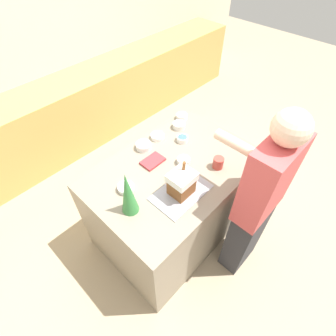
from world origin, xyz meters
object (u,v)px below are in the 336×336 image
object	(u,v)px
candy_bowl_far_right	(184,161)
cookbook	(153,161)
candy_bowl_beside_tree	(126,188)
candy_bowl_behind_tray	(182,139)
decorative_tree	(128,193)
gingerbread_house	(182,183)
candy_bowl_far_left	(144,146)
mug	(218,163)
baking_tray	(181,192)
candy_bowl_near_tray_left	(158,136)
person	(258,204)
candy_bowl_near_tray_right	(179,125)
candy_bowl_front_corner	(182,116)

from	to	relation	value
candy_bowl_far_right	cookbook	world-z (taller)	candy_bowl_far_right
candy_bowl_beside_tree	candy_bowl_behind_tray	world-z (taller)	candy_bowl_behind_tray
decorative_tree	candy_bowl_beside_tree	size ratio (longest dim) A/B	2.97
gingerbread_house	candy_bowl_far_right	xyz separation A→B (m)	(0.24, 0.19, -0.09)
candy_bowl_far_left	cookbook	bearing A→B (deg)	-109.53
gingerbread_house	mug	bearing A→B (deg)	-5.51
baking_tray	cookbook	bearing A→B (deg)	78.65
baking_tray	candy_bowl_far_left	xyz separation A→B (m)	(0.14, 0.56, 0.02)
candy_bowl_near_tray_left	candy_bowl_beside_tree	bearing A→B (deg)	-156.55
baking_tray	candy_bowl_behind_tray	distance (m)	0.59
candy_bowl_behind_tray	person	xyz separation A→B (m)	(-0.11, -0.84, -0.07)
candy_bowl_behind_tray	mug	world-z (taller)	mug
candy_bowl_far_left	cookbook	world-z (taller)	candy_bowl_far_left
candy_bowl_behind_tray	mug	size ratio (longest dim) A/B	1.05
candy_bowl_behind_tray	cookbook	distance (m)	0.37
decorative_tree	candy_bowl_behind_tray	size ratio (longest dim) A/B	3.69
candy_bowl_behind_tray	person	world-z (taller)	person
baking_tray	person	xyz separation A→B (m)	(0.34, -0.46, -0.04)
candy_bowl_behind_tray	candy_bowl_near_tray_right	bearing A→B (deg)	50.96
candy_bowl_behind_tray	mug	bearing A→B (deg)	-95.78
baking_tray	gingerbread_house	distance (m)	0.11
decorative_tree	mug	size ratio (longest dim) A/B	3.89
candy_bowl_front_corner	cookbook	distance (m)	0.65
baking_tray	cookbook	xyz separation A→B (m)	(0.08, 0.38, 0.01)
gingerbread_house	person	distance (m)	0.59
candy_bowl_far_right	person	bearing A→B (deg)	-81.73
candy_bowl_front_corner	baking_tray	bearing A→B (deg)	-138.68
gingerbread_house	candy_bowl_behind_tray	distance (m)	0.59
baking_tray	candy_bowl_front_corner	world-z (taller)	candy_bowl_front_corner
baking_tray	candy_bowl_beside_tree	world-z (taller)	candy_bowl_beside_tree
baking_tray	decorative_tree	distance (m)	0.43
candy_bowl_near_tray_left	person	size ratio (longest dim) A/B	0.07
candy_bowl_front_corner	decorative_tree	bearing A→B (deg)	-156.88
candy_bowl_far_left	candy_bowl_behind_tray	world-z (taller)	candy_bowl_far_left
candy_bowl_near_tray_right	cookbook	xyz separation A→B (m)	(-0.49, -0.15, -0.02)
gingerbread_house	candy_bowl_near_tray_right	size ratio (longest dim) A/B	2.23
candy_bowl_far_right	candy_bowl_front_corner	distance (m)	0.61
gingerbread_house	cookbook	xyz separation A→B (m)	(0.08, 0.38, -0.10)
candy_bowl_far_right	candy_bowl_far_left	world-z (taller)	same
candy_bowl_beside_tree	candy_bowl_front_corner	xyz separation A→B (m)	(0.95, 0.29, 0.01)
gingerbread_house	candy_bowl_far_right	bearing A→B (deg)	38.12
gingerbread_house	candy_bowl_far_left	bearing A→B (deg)	76.01
candy_bowl_beside_tree	candy_bowl_far_right	bearing A→B (deg)	-14.13
decorative_tree	person	xyz separation A→B (m)	(0.70, -0.62, -0.23)
candy_bowl_beside_tree	mug	bearing A→B (deg)	-28.27
candy_bowl_front_corner	candy_bowl_near_tray_left	size ratio (longest dim) A/B	0.88
candy_bowl_near_tray_right	mug	bearing A→B (deg)	-106.03
decorative_tree	candy_bowl_far_left	xyz separation A→B (m)	(0.50, 0.40, -0.16)
gingerbread_house	candy_bowl_far_right	world-z (taller)	gingerbread_house
baking_tray	candy_bowl_far_right	bearing A→B (deg)	38.11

